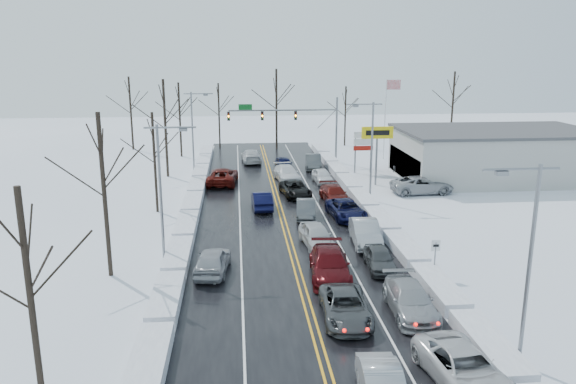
{
  "coord_description": "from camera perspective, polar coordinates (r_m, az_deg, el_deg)",
  "views": [
    {
      "loc": [
        -3.63,
        -39.01,
        13.41
      ],
      "look_at": [
        0.36,
        3.97,
        2.5
      ],
      "focal_mm": 35.0,
      "sensor_mm": 36.0,
      "label": 1
    }
  ],
  "objects": [
    {
      "name": "queued_car_11",
      "position": [
        30.8,
        12.24,
        -11.97
      ],
      "size": [
        2.29,
        5.33,
        1.53
      ],
      "primitive_type": "imported",
      "rotation": [
        0.0,
        0.0,
        -0.03
      ],
      "color": "#96999D",
      "rests_on": "ground"
    },
    {
      "name": "queued_car_15",
      "position": [
        51.4,
        4.72,
        -0.99
      ],
      "size": [
        2.47,
        5.16,
        1.45
      ],
      "primitive_type": "imported",
      "rotation": [
        0.0,
        0.0,
        0.09
      ],
      "color": "#4C0E0A",
      "rests_on": "ground"
    },
    {
      "name": "tree_left_a",
      "position": [
        21.6,
        -25.07,
        -6.46
      ],
      "size": [
        3.6,
        3.6,
        9.0
      ],
      "color": "#2D231C",
      "rests_on": "ground"
    },
    {
      "name": "queued_car_2",
      "position": [
        29.68,
        5.82,
        -12.75
      ],
      "size": [
        2.58,
        5.2,
        1.42
      ],
      "primitive_type": "imported",
      "rotation": [
        0.0,
        0.0,
        -0.05
      ],
      "color": "#424447",
      "rests_on": "ground"
    },
    {
      "name": "tree_left_b",
      "position": [
        34.54,
        -18.39,
        2.74
      ],
      "size": [
        4.0,
        4.0,
        10.0
      ],
      "color": "#2D231C",
      "rests_on": "ground"
    },
    {
      "name": "tree_far_c",
      "position": [
        78.42,
        -1.19,
        9.99
      ],
      "size": [
        4.4,
        4.4,
        11.0
      ],
      "color": "#2D231C",
      "rests_on": "ground"
    },
    {
      "name": "queued_car_4",
      "position": [
        39.88,
        2.89,
        -5.48
      ],
      "size": [
        2.39,
        4.8,
        1.57
      ],
      "primitive_type": "imported",
      "rotation": [
        0.0,
        0.0,
        0.12
      ],
      "color": "silver",
      "rests_on": "ground"
    },
    {
      "name": "streetlight_se",
      "position": [
        25.48,
        23.07,
        -5.53
      ],
      "size": [
        3.2,
        0.25,
        9.0
      ],
      "color": "slate",
      "rests_on": "ground"
    },
    {
      "name": "streetlight_sw",
      "position": [
        36.24,
        -12.56,
        0.92
      ],
      "size": [
        3.2,
        0.25,
        9.0
      ],
      "color": "slate",
      "rests_on": "ground"
    },
    {
      "name": "oncoming_car_3",
      "position": [
        35.51,
        -7.63,
        -8.13
      ],
      "size": [
        2.46,
        4.91,
        1.61
      ],
      "primitive_type": "imported",
      "rotation": [
        0.0,
        0.0,
        3.02
      ],
      "color": "#9D9FA5",
      "rests_on": "ground"
    },
    {
      "name": "queued_car_12",
      "position": [
        36.23,
        9.24,
        -7.73
      ],
      "size": [
        1.87,
        4.21,
        1.41
      ],
      "primitive_type": "imported",
      "rotation": [
        0.0,
        0.0,
        -0.05
      ],
      "color": "#3C3F41",
      "rests_on": "ground"
    },
    {
      "name": "road_surface",
      "position": [
        43.3,
        -0.23,
        -3.85
      ],
      "size": [
        14.0,
        84.0,
        0.01
      ],
      "primitive_type": "cube",
      "color": "black",
      "rests_on": "ground"
    },
    {
      "name": "queued_car_14",
      "position": [
        46.5,
        5.91,
        -2.66
      ],
      "size": [
        3.01,
        5.58,
        1.49
      ],
      "primitive_type": "imported",
      "rotation": [
        0.0,
        0.0,
        0.1
      ],
      "color": "black",
      "rests_on": "ground"
    },
    {
      "name": "tree_left_c",
      "position": [
        48.09,
        -13.49,
        4.85
      ],
      "size": [
        3.4,
        3.4,
        8.5
      ],
      "color": "#2D231C",
      "rests_on": "ground"
    },
    {
      "name": "queued_car_5",
      "position": [
        46.53,
        1.8,
        -2.57
      ],
      "size": [
        1.99,
        4.49,
        1.43
      ],
      "primitive_type": "imported",
      "rotation": [
        0.0,
        0.0,
        -0.11
      ],
      "color": "#46484B",
      "rests_on": "ground"
    },
    {
      "name": "oncoming_car_1",
      "position": [
        58.39,
        -6.62,
        0.81
      ],
      "size": [
        3.38,
        6.34,
        1.7
      ],
      "primitive_type": "imported",
      "rotation": [
        0.0,
        0.0,
        3.05
      ],
      "color": "#520F0B",
      "rests_on": "ground"
    },
    {
      "name": "dealership_building",
      "position": [
        64.25,
        20.28,
        3.66
      ],
      "size": [
        20.4,
        12.4,
        5.3
      ],
      "color": "#A4A5A0",
      "rests_on": "ground"
    },
    {
      "name": "traffic_signal_mast",
      "position": [
        67.84,
        0.73,
        7.47
      ],
      "size": [
        13.28,
        0.39,
        8.0
      ],
      "color": "slate",
      "rests_on": "ground"
    },
    {
      "name": "queued_car_13",
      "position": [
        40.57,
        7.82,
        -5.26
      ],
      "size": [
        2.16,
        5.28,
        1.7
      ],
      "primitive_type": "imported",
      "rotation": [
        0.0,
        0.0,
        -0.07
      ],
      "color": "#A3A7AB",
      "rests_on": "ground"
    },
    {
      "name": "flagpole",
      "position": [
        71.92,
        9.98,
        8.0
      ],
      "size": [
        1.87,
        1.2,
        10.0
      ],
      "color": "silver",
      "rests_on": "ground"
    },
    {
      "name": "tree_left_e",
      "position": [
        73.68,
        -10.99,
        8.65
      ],
      "size": [
        3.8,
        3.8,
        9.5
      ],
      "color": "#2D231C",
      "rests_on": "ground"
    },
    {
      "name": "streetlight_ne",
      "position": [
        51.09,
        8.3,
        4.91
      ],
      "size": [
        3.2,
        0.25,
        9.0
      ],
      "color": "slate",
      "rests_on": "ground"
    },
    {
      "name": "queued_car_8",
      "position": [
        64.49,
        -0.42,
        2.18
      ],
      "size": [
        2.03,
        4.66,
        1.56
      ],
      "primitive_type": "imported",
      "rotation": [
        0.0,
        0.0,
        0.04
      ],
      "color": "black",
      "rests_on": "ground"
    },
    {
      "name": "tires_plus_sign",
      "position": [
        57.41,
        9.05,
        5.57
      ],
      "size": [
        3.2,
        0.34,
        6.0
      ],
      "color": "slate",
      "rests_on": "ground"
    },
    {
      "name": "streetlight_nw",
      "position": [
        63.7,
        -9.52,
        6.68
      ],
      "size": [
        3.2,
        0.25,
        9.0
      ],
      "color": "slate",
      "rests_on": "ground"
    },
    {
      "name": "parked_car_0",
      "position": [
        55.74,
        13.41,
        -0.13
      ],
      "size": [
        6.13,
        3.08,
        1.66
      ],
      "primitive_type": "imported",
      "rotation": [
        0.0,
        0.0,
        1.62
      ],
      "color": "#A2A5AA",
      "rests_on": "ground"
    },
    {
      "name": "parked_car_1",
      "position": [
        61.58,
        14.51,
        1.15
      ],
      "size": [
        2.73,
        6.04,
        1.72
      ],
      "primitive_type": "imported",
      "rotation": [
        0.0,
        0.0,
        -0.06
      ],
      "color": "#393B3D",
      "rests_on": "ground"
    },
    {
      "name": "queued_car_17",
      "position": [
        65.58,
        2.57,
        2.37
      ],
      "size": [
        2.22,
        5.19,
        1.66
      ],
      "primitive_type": "imported",
      "rotation": [
        0.0,
        0.0,
        -0.09
      ],
      "color": "#44484A",
      "rests_on": "ground"
    },
    {
      "name": "speed_limit_sign",
      "position": [
        35.22,
        14.74,
        -5.84
      ],
      "size": [
        0.55,
        0.09,
        2.35
      ],
      "color": "slate",
      "rests_on": "ground"
    },
    {
      "name": "oncoming_car_0",
      "position": [
        49.06,
        -2.67,
        -1.69
      ],
      "size": [
        1.82,
        4.73,
        1.54
      ],
      "primitive_type": "imported",
      "rotation": [
        0.0,
        0.0,
        3.18
      ],
      "color": "black",
      "rests_on": "ground"
    },
    {
      "name": "tree_left_d",
      "position": [
        61.78,
        -12.44,
        8.21
      ],
      "size": [
        4.2,
        4.2,
        10.5
      ],
      "color": "#2D231C",
      "rests_on": "ground"
    },
    {
      "name": "tree_far_d",
      "position": [
        81.38,
        5.87,
        8.84
      ],
      "size": [
        3.4,
        3.4,
        8.5
      ],
      "color": "#2D231C",
      "rests_on": "ground"
    },
    {
      "name": "snow_bank_right",
      "position": [
        44.59,
        9.57,
        -3.52
      ],
      "size": [
        1.55,
        72.0,
        0.76
      ],
      "primitive_type": "cube",
      "color": "silver",
      "rests_on": "ground"
    },
    {
      "name": "snow_bank_left",
      "position": [
        43.33,
        -10.32,
        -4.08
      ],
      "size": [
        1.55,
        72.0,
        0.76
      ],
      "primitive_type": "cube",
      "color": "silver",
      "rests_on": "ground"
    },
    {
      "name": "queued_car_6",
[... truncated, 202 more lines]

